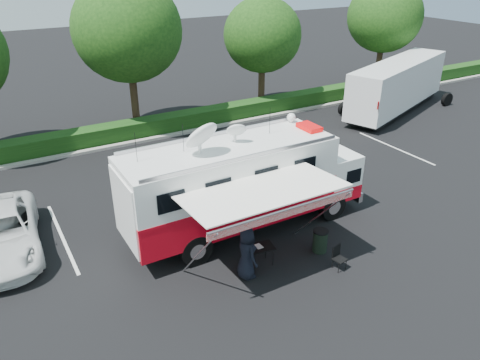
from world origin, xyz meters
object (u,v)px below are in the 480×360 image
object	(u,v)px
trash_bin	(320,241)
semi_trailer	(398,85)
white_suv	(5,252)
folding_table	(261,248)
command_truck	(245,183)

from	to	relation	value
trash_bin	semi_trailer	world-z (taller)	semi_trailer
trash_bin	white_suv	bearing A→B (deg)	150.05
folding_table	semi_trailer	world-z (taller)	semi_trailer
folding_table	semi_trailer	xyz separation A→B (m)	(17.40, 10.18, 1.06)
trash_bin	folding_table	bearing A→B (deg)	171.08
white_suv	trash_bin	bearing A→B (deg)	-24.49
white_suv	folding_table	size ratio (longest dim) A/B	5.65
white_suv	trash_bin	xyz separation A→B (m)	(10.02, -5.77, 0.43)
white_suv	semi_trailer	world-z (taller)	semi_trailer
trash_bin	command_truck	bearing A→B (deg)	120.12
white_suv	trash_bin	size ratio (longest dim) A/B	6.59
trash_bin	semi_trailer	size ratio (longest dim) A/B	0.08
trash_bin	semi_trailer	bearing A→B (deg)	35.03
semi_trailer	folding_table	bearing A→B (deg)	-149.66
command_truck	folding_table	size ratio (longest dim) A/B	9.62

